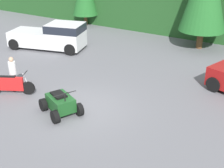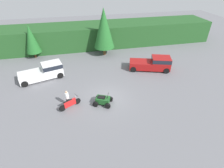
% 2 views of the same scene
% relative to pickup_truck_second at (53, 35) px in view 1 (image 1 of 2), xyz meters
% --- Properties ---
extents(ground_plane, '(80.00, 80.00, 0.00)m').
position_rel_pickup_truck_second_xyz_m(ground_plane, '(6.77, -5.86, -0.98)').
color(ground_plane, slate).
extents(hillside_backdrop, '(44.00, 6.00, 3.70)m').
position_rel_pickup_truck_second_xyz_m(hillside_backdrop, '(6.77, 10.14, 0.87)').
color(hillside_backdrop, '#235123').
rests_on(hillside_backdrop, ground_plane).
extents(pickup_truck_second, '(5.58, 3.34, 1.87)m').
position_rel_pickup_truck_second_xyz_m(pickup_truck_second, '(0.00, 0.00, 0.00)').
color(pickup_truck_second, white).
rests_on(pickup_truck_second, ground_plane).
extents(dirt_bike, '(2.15, 1.25, 1.17)m').
position_rel_pickup_truck_second_xyz_m(dirt_bike, '(2.93, -6.50, -0.49)').
color(dirt_bike, black).
rests_on(dirt_bike, ground_plane).
extents(quad_atv, '(2.25, 2.00, 1.17)m').
position_rel_pickup_truck_second_xyz_m(quad_atv, '(6.24, -6.66, -0.53)').
color(quad_atv, black).
rests_on(quad_atv, ground_plane).
extents(rider_person, '(0.51, 0.51, 1.79)m').
position_rel_pickup_truck_second_xyz_m(rider_person, '(2.72, -6.11, -0.01)').
color(rider_person, black).
rests_on(rider_person, ground_plane).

